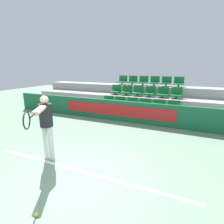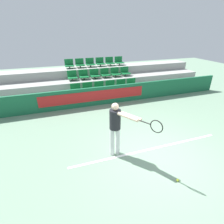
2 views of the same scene
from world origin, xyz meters
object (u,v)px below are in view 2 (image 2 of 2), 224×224
object	(u,v)px
stadium_chair_9	(105,74)
stadium_chair_12	(69,64)
stadium_chair_4	(122,85)
stadium_chair_17	(119,61)
stadium_chair_5	(132,84)
stadium_chair_10	(115,73)
stadium_chair_13	(80,64)
stadium_chair_6	(72,76)
stadium_chair_2	(100,87)
tennis_ball	(178,180)
stadium_chair_7	(84,75)
stadium_chair_0	(76,90)
stadium_chair_8	(95,74)
stadium_chair_1	(88,88)
stadium_chair_16	(110,62)
stadium_chair_11	(125,72)
stadium_chair_3	(111,86)
stadium_chair_14	(90,63)
stadium_chair_15	(100,63)
tennis_player	(117,125)

from	to	relation	value
stadium_chair_9	stadium_chair_12	xyz separation A→B (m)	(-1.85, 1.01, 0.44)
stadium_chair_4	stadium_chair_17	distance (m)	2.30
stadium_chair_9	stadium_chair_5	bearing A→B (deg)	-39.49
stadium_chair_10	stadium_chair_13	xyz separation A→B (m)	(-1.85, 1.01, 0.44)
stadium_chair_6	stadium_chair_17	xyz separation A→B (m)	(3.08, 1.01, 0.44)
stadium_chair_2	tennis_ball	bearing A→B (deg)	-86.85
stadium_chair_4	stadium_chair_7	xyz separation A→B (m)	(-1.85, 1.01, 0.44)
stadium_chair_0	stadium_chair_8	world-z (taller)	stadium_chair_8
stadium_chair_6	stadium_chair_17	size ratio (longest dim) A/B	1.00
stadium_chair_1	stadium_chair_8	distance (m)	1.27
stadium_chair_7	stadium_chair_12	xyz separation A→B (m)	(-0.62, 1.01, 0.44)
stadium_chair_10	stadium_chair_13	size ratio (longest dim) A/B	1.00
stadium_chair_10	stadium_chair_13	world-z (taller)	stadium_chair_13
stadium_chair_5	stadium_chair_17	world-z (taller)	stadium_chair_17
stadium_chair_2	stadium_chair_8	world-z (taller)	stadium_chair_8
stadium_chair_4	stadium_chair_16	xyz separation A→B (m)	(0.00, 2.03, 0.89)
stadium_chair_11	stadium_chair_12	world-z (taller)	stadium_chair_12
stadium_chair_17	tennis_ball	world-z (taller)	stadium_chair_17
stadium_chair_3	stadium_chair_13	world-z (taller)	stadium_chair_13
stadium_chair_14	stadium_chair_11	bearing A→B (deg)	-28.78
stadium_chair_4	stadium_chair_0	bearing A→B (deg)	180.00
stadium_chair_5	stadium_chair_17	bearing A→B (deg)	90.00
stadium_chair_12	tennis_ball	bearing A→B (deg)	-78.99
stadium_chair_3	stadium_chair_6	size ratio (longest dim) A/B	1.00
stadium_chair_16	stadium_chair_2	bearing A→B (deg)	-121.25
stadium_chair_15	stadium_chair_13	bearing A→B (deg)	180.00
stadium_chair_9	stadium_chair_8	bearing A→B (deg)	180.00
stadium_chair_3	stadium_chair_13	bearing A→B (deg)	121.25
stadium_chair_14	stadium_chair_7	bearing A→B (deg)	-121.25
stadium_chair_5	stadium_chair_2	bearing A→B (deg)	180.00
stadium_chair_12	stadium_chair_17	bearing A→B (deg)	0.00
stadium_chair_0	stadium_chair_3	size ratio (longest dim) A/B	1.00
stadium_chair_2	stadium_chair_12	world-z (taller)	stadium_chair_12
stadium_chair_10	tennis_player	size ratio (longest dim) A/B	0.30
stadium_chair_3	stadium_chair_6	bearing A→B (deg)	151.22
stadium_chair_15	stadium_chair_2	bearing A→B (deg)	-106.88
stadium_chair_5	stadium_chair_11	xyz separation A→B (m)	(0.00, 1.01, 0.44)
stadium_chair_1	stadium_chair_17	distance (m)	3.31
stadium_chair_12	stadium_chair_8	bearing A→B (deg)	-39.49
stadium_chair_9	stadium_chair_17	bearing A→B (deg)	39.49
stadium_chair_2	tennis_player	size ratio (longest dim) A/B	0.30
stadium_chair_2	stadium_chair_13	size ratio (longest dim) A/B	1.00
stadium_chair_11	stadium_chair_13	bearing A→B (deg)	157.61
stadium_chair_15	stadium_chair_7	bearing A→B (deg)	-140.51
stadium_chair_0	stadium_chair_13	xyz separation A→B (m)	(0.62, 2.03, 0.89)
stadium_chair_2	stadium_chair_12	xyz separation A→B (m)	(-1.23, 2.03, 0.89)
stadium_chair_7	stadium_chair_3	bearing A→B (deg)	-39.49
stadium_chair_7	stadium_chair_11	world-z (taller)	same
stadium_chair_8	stadium_chair_9	distance (m)	0.62
stadium_chair_7	stadium_chair_8	xyz separation A→B (m)	(0.62, 0.00, 0.00)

